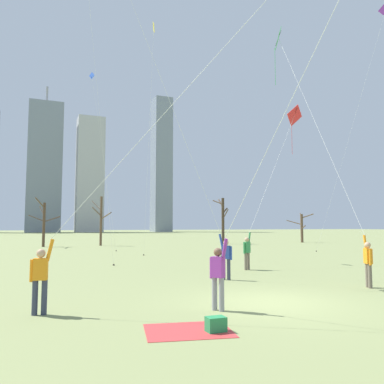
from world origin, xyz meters
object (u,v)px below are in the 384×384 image
Objects in this scene: distant_kite_drifting_left_purple at (382,24)px; distant_kite_low_near_trees_blue at (95,101)px; kite_flyer_foreground_right_green at (333,175)px; picnic_spot at (204,327)px; kite_flyer_midfield_right_orange at (206,204)px; kite_flyer_midfield_center_teal at (94,214)px; bare_tree_right_of_center at (101,220)px; kite_flyer_foreground_left_red at (261,212)px; distant_kite_drifting_right_yellow at (152,62)px; kite_flyer_midfield_left_white at (277,150)px; bare_tree_leftmost at (44,222)px; bare_tree_far_right_edge at (223,218)px; bare_tree_center at (302,227)px.

distant_kite_low_near_trees_blue is (-22.51, 12.37, -5.80)m from distant_kite_drifting_left_purple.
kite_flyer_foreground_right_green is 6.91× the size of picnic_spot.
kite_flyer_midfield_right_orange is at bearing 158.47° from kite_flyer_foreground_right_green.
kite_flyer_midfield_center_teal is (-10.28, -2.87, -1.83)m from kite_flyer_foreground_right_green.
kite_flyer_foreground_right_green is 2.56× the size of bare_tree_right_of_center.
distant_kite_drifting_right_yellow reaches higher than kite_flyer_foreground_left_red.
distant_kite_drifting_left_purple is at bearing 27.87° from kite_flyer_midfield_center_teal.
kite_flyer_midfield_left_white reaches higher than picnic_spot.
kite_flyer_midfield_center_teal is 0.95× the size of kite_flyer_midfield_left_white.
picnic_spot is (-1.53, -28.48, -13.74)m from distant_kite_low_near_trees_blue.
picnic_spot is 0.40× the size of bare_tree_leftmost.
kite_flyer_midfield_center_teal is 34.79m from bare_tree_right_of_center.
distant_kite_drifting_right_yellow is 21.45m from bare_tree_right_of_center.
distant_kite_drifting_right_yellow is (-3.92, 7.81, 10.90)m from kite_flyer_foreground_left_red.
bare_tree_right_of_center is (-14.65, 1.20, -0.25)m from bare_tree_far_right_edge.
kite_flyer_midfield_right_orange is 0.92× the size of distant_kite_low_near_trees_blue.
kite_flyer_midfield_right_orange reaches higher than bare_tree_center.
kite_flyer_midfield_center_teal is 45.71m from bare_tree_center.
kite_flyer_foreground_left_red is at bearing -112.25° from bare_tree_far_right_edge.
kite_flyer_foreground_right_green reaches higher than bare_tree_far_right_edge.
distant_kite_drifting_left_purple reaches higher than distant_kite_low_near_trees_blue.
distant_kite_drifting_right_yellow reaches higher than kite_flyer_midfield_left_white.
bare_tree_center is at bearing 33.29° from distant_kite_drifting_right_yellow.
kite_flyer_foreground_right_green is 26.02m from distant_kite_low_near_trees_blue.
kite_flyer_midfield_right_orange is 0.71× the size of distant_kite_drifting_left_purple.
kite_flyer_midfield_center_teal is at bearing -121.36° from bare_tree_far_right_edge.
distant_kite_drifting_right_yellow is 3.25× the size of bare_tree_leftmost.
bare_tree_right_of_center is (-4.73, 31.47, -1.42)m from kite_flyer_foreground_right_green.
kite_flyer_foreground_left_red is 5.00× the size of picnic_spot.
kite_flyer_foreground_left_red is 26.61m from bare_tree_right_of_center.
kite_flyer_midfield_left_white reaches higher than kite_flyer_midfield_center_teal.
bare_tree_leftmost is at bearing 177.82° from bare_tree_center.
distant_kite_drifting_right_yellow is at bearing 69.22° from kite_flyer_midfield_center_teal.
distant_kite_drifting_right_yellow is 8.13× the size of picnic_spot.
kite_flyer_foreground_right_green is 0.95× the size of kite_flyer_midfield_left_white.
kite_flyer_foreground_left_red is (-0.33, 5.23, -1.38)m from kite_flyer_foreground_right_green.
bare_tree_center is at bearing 13.32° from distant_kite_low_near_trees_blue.
distant_kite_drifting_left_purple is at bearing -28.79° from distant_kite_low_near_trees_blue.
bare_tree_right_of_center is at bearing 80.82° from kite_flyer_midfield_center_teal.
kite_flyer_foreground_right_green is at bearing 39.71° from kite_flyer_midfield_left_white.
bare_tree_far_right_edge is at bearing 58.64° from kite_flyer_midfield_center_teal.
picnic_spot is 36.58m from bare_tree_leftmost.
distant_kite_low_near_trees_blue is 2.96× the size of bare_tree_far_right_edge.
kite_flyer_midfield_left_white is 3.73× the size of bare_tree_center.
distant_kite_drifting_left_purple is 34.93m from picnic_spot.
kite_flyer_midfield_right_orange is at bearing -145.22° from kite_flyer_foreground_left_red.
bare_tree_center is at bearing 45.90° from kite_flyer_midfield_center_teal.
bare_tree_far_right_edge is 1.02× the size of bare_tree_right_of_center.
kite_flyer_midfield_center_teal is at bearing -110.78° from distant_kite_drifting_right_yellow.
distant_kite_drifting_right_yellow reaches higher than bare_tree_far_right_edge.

